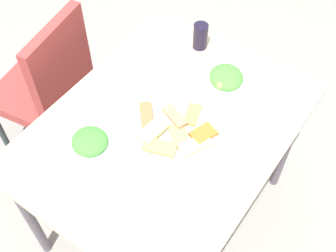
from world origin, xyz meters
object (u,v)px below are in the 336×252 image
at_px(soda_can, 200,36).
at_px(spoon, 190,228).
at_px(fork, 199,234).
at_px(salad_plate_greens, 90,142).
at_px(salad_plate_rice, 226,78).
at_px(dining_table, 165,139).
at_px(paper_napkin, 194,232).
at_px(pide_platter, 173,134).
at_px(dining_chair, 49,83).

xyz_separation_m(soda_can, spoon, (-0.76, -0.45, -0.06)).
height_order(fork, spoon, same).
height_order(salad_plate_greens, salad_plate_rice, salad_plate_rice).
height_order(dining_table, spoon, spoon).
bearing_deg(paper_napkin, pide_platter, 45.08).
relative_size(dining_table, salad_plate_greens, 4.96).
bearing_deg(fork, dining_table, 59.55).
bearing_deg(pide_platter, salad_plate_rice, -2.47).
bearing_deg(fork, soda_can, 42.83).
xyz_separation_m(salad_plate_greens, soda_can, (0.70, -0.04, 0.04)).
height_order(dining_chair, spoon, dining_chair).
distance_m(salad_plate_rice, fork, 0.70).
bearing_deg(dining_chair, salad_plate_greens, -115.55).
distance_m(dining_table, salad_plate_greens, 0.31).
bearing_deg(paper_napkin, dining_chair, 72.78).
bearing_deg(spoon, salad_plate_rice, 31.95).
relative_size(dining_chair, salad_plate_rice, 3.98).
height_order(dining_chair, pide_platter, dining_chair).
distance_m(salad_plate_greens, paper_napkin, 0.52).
bearing_deg(pide_platter, salad_plate_greens, 132.74).
distance_m(dining_table, soda_can, 0.50).
bearing_deg(dining_table, dining_chair, 87.52).
bearing_deg(salad_plate_greens, soda_can, -3.38).
xyz_separation_m(salad_plate_rice, soda_can, (0.12, 0.21, 0.04)).
bearing_deg(paper_napkin, salad_plate_greens, 82.80).
bearing_deg(salad_plate_greens, spoon, -97.45).
xyz_separation_m(salad_plate_rice, fork, (-0.64, -0.28, -0.01)).
relative_size(dining_chair, fork, 5.00).
distance_m(dining_table, pide_platter, 0.11).
relative_size(paper_napkin, fork, 0.62).
relative_size(pide_platter, paper_napkin, 3.20).
bearing_deg(dining_table, salad_plate_rice, -11.36).
distance_m(dining_chair, spoon, 1.13).
relative_size(pide_platter, salad_plate_greens, 1.59).
xyz_separation_m(dining_table, salad_plate_rice, (0.34, -0.07, 0.10)).
relative_size(pide_platter, fork, 1.98).
bearing_deg(pide_platter, soda_can, 21.64).
relative_size(paper_napkin, spoon, 0.59).
distance_m(paper_napkin, fork, 0.02).
xyz_separation_m(dining_table, paper_napkin, (-0.30, -0.33, 0.09)).
relative_size(soda_can, fork, 0.67).
height_order(soda_can, spoon, soda_can).
relative_size(fork, spoon, 0.96).
bearing_deg(pide_platter, spoon, -136.82).
height_order(salad_plate_greens, paper_napkin, salad_plate_greens).
xyz_separation_m(dining_chair, fork, (-0.33, -1.09, 0.25)).
relative_size(salad_plate_greens, salad_plate_rice, 0.99).
bearing_deg(dining_table, spoon, -133.62).
distance_m(dining_table, dining_chair, 0.76).
bearing_deg(salad_plate_greens, dining_table, -37.20).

